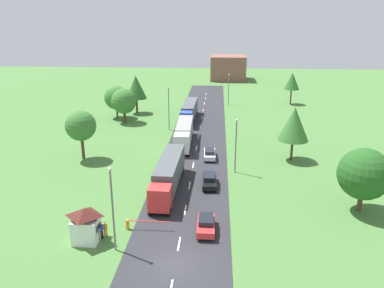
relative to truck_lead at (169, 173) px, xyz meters
The scene contains 26 objects.
ground_plane 16.09m from the truck_lead, 80.72° to the right, with size 280.00×280.00×0.00m, color #477538.
road 9.40m from the truck_lead, 73.67° to the left, with size 10.00×140.00×0.06m, color #2B2B30.
lane_marking_centre 6.29m from the truck_lead, 64.23° to the left, with size 0.16×121.14×0.01m.
truck_lead is the anchor object (origin of this frame).
truck_second 18.28m from the truck_lead, 88.98° to the left, with size 2.79×13.36×3.52m.
truck_third 34.80m from the truck_lead, 90.04° to the left, with size 2.81×14.57×3.56m.
car_lead 11.17m from the truck_lead, 62.63° to the right, with size 1.81×4.08×1.52m.
car_second 5.51m from the truck_lead, 14.56° to the left, with size 1.86×4.59×1.52m.
car_third 12.65m from the truck_lead, 66.97° to the left, with size 1.87×4.60×1.49m.
guard_booth 14.00m from the truck_lead, 117.69° to the right, with size 2.80×2.55×3.60m.
barrier_gate 10.26m from the truck_lead, 102.72° to the right, with size 4.64×0.28×1.05m.
person_lead 12.93m from the truck_lead, 113.93° to the right, with size 0.38×0.24×1.81m.
person_second 13.56m from the truck_lead, 113.46° to the right, with size 0.38×0.22×1.63m.
person_third 12.42m from the truck_lead, 113.64° to the right, with size 0.38×0.22×1.60m.
lamppost_lead 14.26m from the truck_lead, 103.69° to the right, with size 0.36×0.36×8.39m.
lamppost_second 10.91m from the truck_lead, 36.09° to the left, with size 0.36×0.36×7.82m.
lamppost_third 27.35m from the truck_lead, 97.17° to the left, with size 0.36×0.36×8.53m.
lamppost_fourth 51.23m from the truck_lead, 80.31° to the left, with size 0.36×0.36×7.91m.
tree_oak 34.86m from the truck_lead, 112.69° to the left, with size 5.22×5.22×7.13m.
tree_birch 58.21m from the truck_lead, 65.10° to the left, with size 3.82×3.82×7.97m.
tree_maple 39.42m from the truck_lead, 114.03° to the left, with size 5.15×5.15×7.02m.
tree_pine 42.39m from the truck_lead, 107.27° to the left, with size 4.75×4.75×8.65m.
tree_elm 22.78m from the truck_lead, 10.59° to the right, with size 5.76×5.76×7.41m.
tree_ash 21.47m from the truck_lead, 34.27° to the left, with size 4.63×4.63×8.30m.
tree_lime 18.08m from the truck_lead, 145.37° to the left, with size 4.66×4.66×7.69m.
distant_building 92.87m from the truck_lead, 84.25° to the left, with size 12.11×12.52×8.30m, color brown.
Camera 1 is at (3.46, -28.26, 20.83)m, focal length 35.53 mm.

